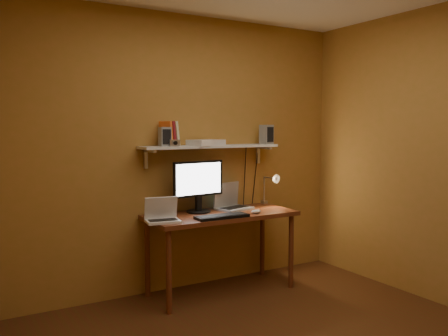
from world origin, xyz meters
TOP-DOWN VIEW (x-y plane):
  - room at (0.00, 0.00)m, footprint 3.44×3.24m
  - desk at (0.20, 1.28)m, footprint 1.40×0.60m
  - wall_shelf at (0.20, 1.47)m, footprint 1.40×0.25m
  - monitor at (0.03, 1.41)m, footprint 0.53×0.25m
  - laptop at (0.39, 1.43)m, footprint 0.39×0.32m
  - netbook at (-0.44, 1.18)m, footprint 0.31×0.25m
  - keyboard at (0.08, 1.07)m, footprint 0.48×0.17m
  - mouse at (0.47, 1.10)m, footprint 0.10×0.07m
  - desk_lamp at (0.86, 1.41)m, footprint 0.09×0.23m
  - speaker_left at (-0.28, 1.46)m, footprint 0.10×0.10m
  - speaker_right at (0.84, 1.46)m, footprint 0.12×0.12m
  - books at (-0.22, 1.49)m, footprint 0.16×0.16m
  - shelf_camera at (-0.21, 1.40)m, footprint 0.10×0.05m
  - router at (0.14, 1.46)m, footprint 0.37×0.30m

SIDE VIEW (x-z plane):
  - desk at x=0.20m, z-range 0.29..1.04m
  - keyboard at x=0.08m, z-range 0.75..0.78m
  - mouse at x=0.47m, z-range 0.75..0.79m
  - netbook at x=-0.44m, z-range 0.70..0.91m
  - laptop at x=0.39m, z-range 0.69..0.94m
  - desk_lamp at x=0.86m, z-range 0.77..1.15m
  - monitor at x=0.03m, z-range 0.78..1.26m
  - room at x=0.00m, z-range -0.02..2.62m
  - wall_shelf at x=0.20m, z-range 1.26..1.46m
  - router at x=0.14m, z-range 1.38..1.43m
  - shelf_camera at x=-0.21m, z-range 1.38..1.44m
  - speaker_left at x=-0.28m, z-range 1.38..1.55m
  - speaker_right at x=0.84m, z-range 1.38..1.57m
  - books at x=-0.22m, z-range 1.37..1.60m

